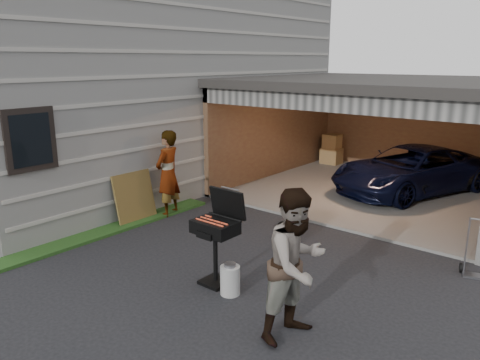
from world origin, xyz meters
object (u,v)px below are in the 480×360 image
at_px(minivan, 410,172).
at_px(bbq_grill, 217,230).
at_px(woman, 168,173).
at_px(plywood_panel, 135,197).
at_px(propane_tank, 230,280).
at_px(man, 297,265).
at_px(hand_truck, 474,264).

xyz_separation_m(minivan, bbq_grill, (-0.50, -6.66, 0.27)).
relative_size(woman, plywood_panel, 1.77).
height_order(bbq_grill, propane_tank, bbq_grill).
height_order(man, bbq_grill, man).
height_order(plywood_panel, hand_truck, plywood_panel).
bearing_deg(propane_tank, plywood_panel, 162.59).
bearing_deg(minivan, woman, -104.65).
relative_size(minivan, propane_tank, 9.69).
distance_m(minivan, propane_tank, 6.83).
bearing_deg(propane_tank, hand_truck, 48.69).
distance_m(minivan, man, 7.21).
distance_m(woman, plywood_panel, 0.88).
distance_m(propane_tank, hand_truck, 3.92).
relative_size(bbq_grill, plywood_panel, 1.36).
bearing_deg(plywood_panel, hand_truck, 16.17).
bearing_deg(minivan, man, -59.76).
height_order(bbq_grill, plywood_panel, bbq_grill).
distance_m(bbq_grill, hand_truck, 4.14).
bearing_deg(propane_tank, minivan, 89.11).
bearing_deg(woman, plywood_panel, -31.36).
height_order(woman, plywood_panel, woman).
bearing_deg(woman, propane_tank, 47.81).
bearing_deg(minivan, hand_truck, -36.74).
relative_size(woman, man, 0.99).
relative_size(woman, propane_tank, 4.33).
bearing_deg(man, minivan, 19.54).
bearing_deg(bbq_grill, plywood_panel, 163.09).
height_order(minivan, plywood_panel, minivan).
bearing_deg(plywood_panel, bbq_grill, -16.91).
bearing_deg(hand_truck, man, -130.94).
relative_size(minivan, bbq_grill, 2.92).
bearing_deg(plywood_panel, man, -16.05).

